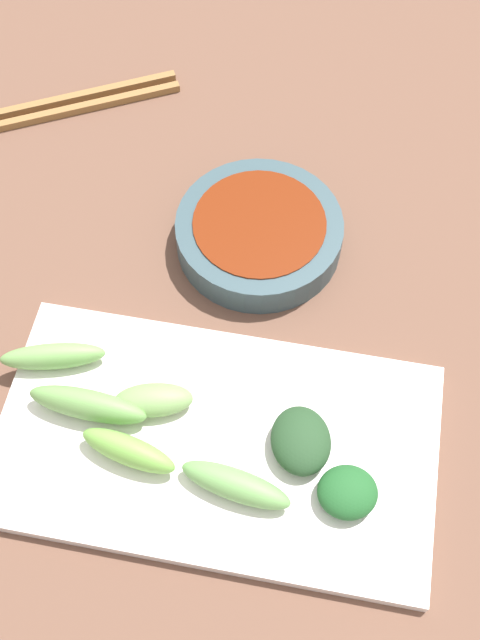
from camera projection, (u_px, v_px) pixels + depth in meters
The scene contains 11 objects.
tabletop at pixel (238, 348), 0.67m from camera, with size 2.10×2.10×0.02m, color brown.
sauce_bowl at pixel (260, 233), 0.69m from camera, with size 0.15×0.15×0.03m.
serving_plate at pixel (217, 443), 0.61m from camera, with size 0.19×0.34×0.01m, color white.
broccoli_stalk_0 at pixel (53, 356), 0.63m from camera, with size 0.02×0.08×0.02m, color #72A857.
broccoli_stalk_1 at pixel (88, 405), 0.60m from camera, with size 0.02×0.09×0.03m, color #6DA353.
broccoli_stalk_2 at pixel (153, 400), 0.61m from camera, with size 0.03×0.06×0.02m, color #7AA35B.
broccoli_leafy_3 at pixel (348, 492), 0.57m from camera, with size 0.04×0.04×0.02m, color #205927.
broccoli_stalk_4 at pixel (236, 485), 0.57m from camera, with size 0.02×0.08×0.02m, color #6BA556.
broccoli_leafy_5 at pixel (301, 441), 0.59m from camera, with size 0.06×0.05×0.02m, color #244525.
broccoli_stalk_6 at pixel (129, 451), 0.59m from camera, with size 0.02×0.08×0.03m, color #76B849.
chopsticks at pixel (66, 106), 0.79m from camera, with size 0.13×0.21×0.01m.
Camera 1 is at (0.31, 0.06, 0.60)m, focal length 44.20 mm.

